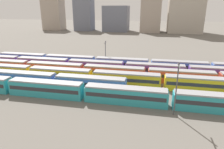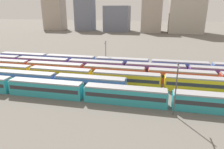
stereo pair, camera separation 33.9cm
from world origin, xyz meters
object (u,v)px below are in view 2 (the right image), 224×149
at_px(train_track_4, 125,68).
at_px(train_track_2, 126,79).
at_px(train_track_0, 170,99).
at_px(train_track_3, 114,72).
at_px(train_track_5, 122,63).
at_px(catenary_pole_1, 106,52).
at_px(train_track_1, 24,78).
at_px(catenary_pole_0, 176,87).

bearing_deg(train_track_4, train_track_2, -78.95).
bearing_deg(train_track_0, train_track_3, 134.05).
relative_size(train_track_5, catenary_pole_1, 10.38).
relative_size(train_track_2, train_track_5, 1.00).
height_order(train_track_1, catenary_pole_0, catenary_pole_0).
distance_m(train_track_5, catenary_pole_1, 7.60).
height_order(train_track_0, catenary_pole_0, catenary_pole_0).
relative_size(train_track_0, train_track_5, 1.20).
xyz_separation_m(catenary_pole_0, catenary_pole_1, (-21.41, 31.83, -0.81)).
height_order(train_track_4, catenary_pole_0, catenary_pole_0).
bearing_deg(catenary_pole_1, train_track_0, -54.09).
bearing_deg(train_track_4, train_track_0, -58.46).
distance_m(train_track_0, train_track_4, 24.41).
xyz_separation_m(train_track_2, catenary_pole_1, (-10.11, 18.38, 3.14)).
bearing_deg(train_track_1, catenary_pole_1, 54.04).
distance_m(train_track_0, train_track_1, 38.31).
height_order(train_track_4, catenary_pole_1, catenary_pole_1).
bearing_deg(catenary_pole_1, train_track_4, -44.67).
height_order(train_track_1, train_track_2, same).
bearing_deg(train_track_3, train_track_5, 86.74).
relative_size(train_track_4, train_track_5, 1.20).
height_order(train_track_3, catenary_pole_1, catenary_pole_1).
bearing_deg(train_track_2, catenary_pole_1, 118.80).
xyz_separation_m(train_track_5, catenary_pole_0, (15.06, -29.05, 3.94)).
bearing_deg(train_track_2, catenary_pole_0, -49.95).
height_order(train_track_3, catenary_pole_0, catenary_pole_0).
distance_m(train_track_4, catenary_pole_1, 11.78).
bearing_deg(train_track_2, train_track_0, -44.09).
bearing_deg(catenary_pole_1, catenary_pole_0, -56.08).
bearing_deg(catenary_pole_0, train_track_3, 130.02).
bearing_deg(train_track_3, train_track_1, -155.54).
xyz_separation_m(train_track_3, train_track_5, (0.59, 10.40, 0.00)).
bearing_deg(train_track_1, catenary_pole_0, -12.08).
relative_size(train_track_0, catenary_pole_1, 12.48).
relative_size(train_track_1, catenary_pole_1, 6.19).
bearing_deg(train_track_4, train_track_1, -148.23).
bearing_deg(train_track_2, train_track_5, 103.56).
relative_size(train_track_4, catenary_pole_0, 10.63).
distance_m(train_track_4, catenary_pole_0, 27.60).
height_order(train_track_3, train_track_5, same).
height_order(train_track_0, catenary_pole_1, catenary_pole_1).
height_order(train_track_1, train_track_3, same).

